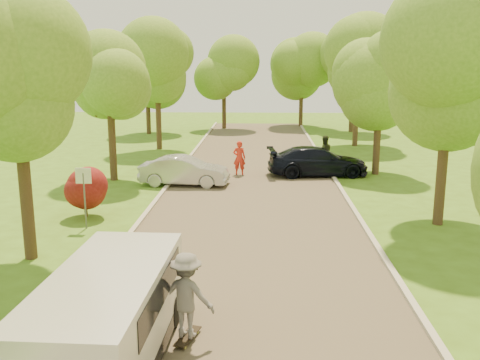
% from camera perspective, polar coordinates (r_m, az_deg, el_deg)
% --- Properties ---
extents(ground, '(100.00, 100.00, 0.00)m').
position_cam_1_polar(ground, '(15.04, 0.72, -10.01)').
color(ground, '#416919').
rests_on(ground, ground).
extents(road, '(8.00, 60.00, 0.01)m').
position_cam_1_polar(road, '(22.64, 1.29, -2.29)').
color(road, '#4C4438').
rests_on(road, ground).
extents(curb_left, '(0.18, 60.00, 0.12)m').
position_cam_1_polar(curb_left, '(23.05, -8.83, -2.02)').
color(curb_left, '#B2AD9E').
rests_on(curb_left, ground).
extents(curb_right, '(0.18, 60.00, 0.12)m').
position_cam_1_polar(curb_right, '(22.92, 11.48, -2.21)').
color(curb_right, '#B2AD9E').
rests_on(curb_right, ground).
extents(street_sign, '(0.55, 0.06, 2.17)m').
position_cam_1_polar(street_sign, '(19.39, -16.32, -0.54)').
color(street_sign, '#59595E').
rests_on(street_sign, ground).
extents(red_shrub, '(1.70, 1.70, 1.95)m').
position_cam_1_polar(red_shrub, '(21.03, -16.25, -0.85)').
color(red_shrub, '#382619').
rests_on(red_shrub, ground).
extents(tree_l_mida, '(4.71, 4.60, 7.39)m').
position_cam_1_polar(tree_l_mida, '(16.34, -22.11, 9.55)').
color(tree_l_mida, '#382619').
rests_on(tree_l_mida, ground).
extents(tree_l_midb, '(4.30, 4.20, 6.62)m').
position_cam_1_polar(tree_l_midb, '(26.91, -13.37, 9.59)').
color(tree_l_midb, '#382619').
rests_on(tree_l_midb, ground).
extents(tree_l_far, '(4.92, 4.80, 7.79)m').
position_cam_1_polar(tree_l_far, '(36.54, -8.52, 11.80)').
color(tree_l_far, '#382619').
rests_on(tree_l_far, ground).
extents(tree_r_mida, '(5.13, 5.00, 7.95)m').
position_cam_1_polar(tree_r_mida, '(20.04, 22.11, 10.94)').
color(tree_r_mida, '#382619').
rests_on(tree_r_mida, ground).
extents(tree_r_midb, '(4.51, 4.40, 7.01)m').
position_cam_1_polar(tree_r_midb, '(28.60, 15.13, 10.23)').
color(tree_r_midb, '#382619').
rests_on(tree_r_midb, ground).
extents(tree_r_far, '(5.33, 5.20, 8.34)m').
position_cam_1_polar(tree_r_far, '(38.52, 12.87, 12.19)').
color(tree_r_far, '#382619').
rests_on(tree_r_far, ground).
extents(tree_bg_a, '(5.12, 5.00, 7.72)m').
position_cam_1_polar(tree_bg_a, '(44.85, -9.65, 11.64)').
color(tree_bg_a, '#382619').
rests_on(tree_bg_a, ground).
extents(tree_bg_b, '(5.12, 5.00, 7.95)m').
position_cam_1_polar(tree_bg_b, '(46.57, 12.29, 11.83)').
color(tree_bg_b, '#382619').
rests_on(tree_bg_b, ground).
extents(tree_bg_c, '(4.92, 4.80, 7.33)m').
position_cam_1_polar(tree_bg_c, '(48.01, -1.48, 11.49)').
color(tree_bg_c, '#382619').
rests_on(tree_bg_c, ground).
extents(tree_bg_d, '(5.12, 5.00, 7.72)m').
position_cam_1_polar(tree_bg_d, '(50.05, 6.88, 11.77)').
color(tree_bg_d, '#382619').
rests_on(tree_bg_d, ground).
extents(minivan, '(2.14, 5.16, 1.90)m').
position_cam_1_polar(minivan, '(10.75, -13.88, -14.05)').
color(minivan, silver).
rests_on(minivan, ground).
extents(silver_sedan, '(4.34, 1.81, 1.39)m').
position_cam_1_polar(silver_sedan, '(25.65, -5.96, 0.98)').
color(silver_sedan, '#AFAFB4').
rests_on(silver_sedan, ground).
extents(dark_sedan, '(5.36, 2.60, 1.50)m').
position_cam_1_polar(dark_sedan, '(28.03, 8.28, 2.00)').
color(dark_sedan, black).
rests_on(dark_sedan, ground).
extents(longboard, '(0.50, 0.97, 0.11)m').
position_cam_1_polar(longboard, '(11.75, -5.61, -16.27)').
color(longboard, black).
rests_on(longboard, ground).
extents(skateboarder, '(1.32, 0.97, 1.83)m').
position_cam_1_polar(skateboarder, '(11.33, -5.71, -12.13)').
color(skateboarder, slate).
rests_on(skateboarder, longboard).
extents(person_striped, '(0.69, 0.48, 1.79)m').
position_cam_1_polar(person_striped, '(27.86, -0.07, 2.37)').
color(person_striped, red).
rests_on(person_striped, ground).
extents(person_olive, '(1.02, 0.86, 1.89)m').
position_cam_1_polar(person_olive, '(29.54, 8.96, 2.88)').
color(person_olive, '#2E3721').
rests_on(person_olive, ground).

